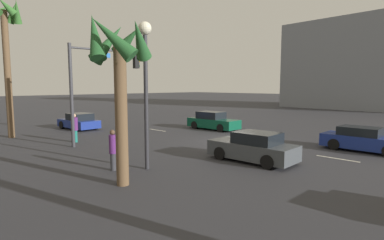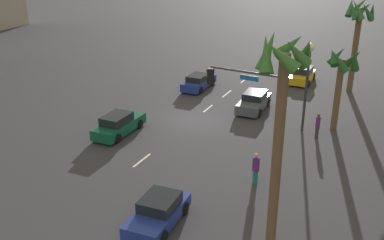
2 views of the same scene
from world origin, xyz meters
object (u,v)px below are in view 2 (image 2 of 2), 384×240
Objects in this scene: palm_tree_0 at (281,95)px; palm_tree_1 at (342,70)px; car_3 at (119,125)px; traffic_signal at (254,103)px; palm_tree_2 at (359,24)px; pedestrian_1 at (318,125)px; car_0 at (199,82)px; car_2 at (158,212)px; car_4 at (302,75)px; pedestrian_0 at (256,168)px; car_1 at (254,102)px; streetlamp at (308,71)px.

palm_tree_1 is (-14.65, 0.45, -2.62)m from palm_tree_0.
palm_tree_0 is 14.89m from palm_tree_1.
car_3 is 16.33m from palm_tree_0.
traffic_signal is 17.96m from palm_tree_2.
palm_tree_2 reaches higher than pedestrian_1.
car_3 is (11.71, -0.70, 0.04)m from car_0.
car_2 is 0.66× the size of palm_tree_1.
pedestrian_0 is (20.22, 2.01, 0.30)m from car_4.
car_1 is 11.68m from pedestrian_0.
car_3 is 11.04m from pedestrian_0.
palm_tree_2 is (-5.05, 12.60, 5.39)m from car_0.
car_2 is at bearing -82.51° from palm_tree_0.
streetlamp reaches higher than traffic_signal.
car_4 reaches higher than car_1.
streetlamp is at bearing -61.30° from palm_tree_1.
car_4 is 7.09m from palm_tree_2.
palm_tree_2 is at bearing 169.30° from traffic_signal.
car_3 is 13.53m from streetlamp.
pedestrian_0 is at bearing 35.51° from car_0.
palm_tree_1 is at bearing 178.23° from palm_tree_0.
streetlamp is at bearing 118.15° from car_3.
car_0 is at bearing -109.06° from palm_tree_1.
car_2 is 0.89× the size of car_3.
streetlamp reaches higher than car_0.
palm_tree_1 is at bearing 118.24° from car_3.
palm_tree_1 reaches higher than pedestrian_1.
car_1 is at bearing -37.87° from palm_tree_2.
car_0 is 0.97× the size of car_3.
car_1 is 18.30m from palm_tree_0.
pedestrian_0 is 10.66m from palm_tree_1.
palm_tree_2 is (-9.48, -0.24, 1.55)m from palm_tree_1.
pedestrian_1 is (-6.10, 2.66, -3.17)m from traffic_signal.
car_2 is 25.99m from palm_tree_2.
pedestrian_0 is (11.05, 3.78, 0.30)m from car_1.
palm_tree_2 reaches higher than car_3.
palm_tree_1 is at bearing 118.70° from streetlamp.
car_3 is 0.75× the size of traffic_signal.
car_3 is (8.65, -6.99, 0.01)m from car_1.
streetlamp reaches higher than car_4.
palm_tree_0 is (16.02, 6.10, 6.41)m from car_1.
car_3 is at bearing -38.44° from palm_tree_2.
palm_tree_2 is (1.06, 4.53, 5.35)m from car_4.
car_1 is at bearing -119.29° from streetlamp.
pedestrian_0 is 1.03× the size of pedestrian_1.
palm_tree_0 is (25.19, 4.32, 6.41)m from car_4.
car_3 reaches higher than car_4.
streetlamp is at bearing 62.63° from car_0.
palm_tree_1 is at bearing 1.48° from palm_tree_2.
pedestrian_0 is at bearing 77.42° from car_3.
palm_tree_1 is 9.61m from palm_tree_2.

